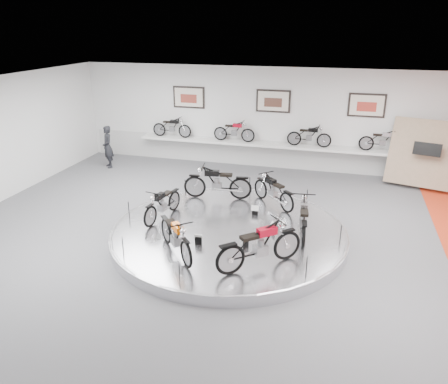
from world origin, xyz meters
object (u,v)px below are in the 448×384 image
(bike_c, at_px, (217,182))
(bike_d, at_px, (162,203))
(bike_b, at_px, (273,191))
(bike_e, at_px, (176,236))
(bike_f, at_px, (260,245))
(display_platform, at_px, (229,234))
(bike_a, at_px, (304,217))
(visitor, at_px, (108,147))
(shelf, at_px, (270,145))

(bike_c, height_order, bike_d, bike_c)
(bike_b, xyz_separation_m, bike_e, (-1.74, -3.67, 0.02))
(bike_b, bearing_deg, bike_f, 137.56)
(display_platform, height_order, bike_a, bike_a)
(visitor, bearing_deg, bike_f, 4.40)
(display_platform, distance_m, bike_b, 2.25)
(bike_b, distance_m, bike_e, 4.06)
(bike_a, xyz_separation_m, bike_b, (-1.10, 1.81, -0.03))
(shelf, distance_m, bike_d, 6.56)
(bike_a, height_order, bike_c, bike_c)
(bike_d, bearing_deg, bike_b, 131.88)
(bike_e, distance_m, bike_f, 2.05)
(bike_b, height_order, bike_f, bike_f)
(visitor, bearing_deg, bike_d, -1.49)
(bike_e, relative_size, bike_f, 0.89)
(bike_e, bearing_deg, shelf, 131.59)
(bike_d, relative_size, bike_e, 0.93)
(bike_d, bearing_deg, bike_a, 99.77)
(bike_a, bearing_deg, bike_d, 82.97)
(display_platform, relative_size, bike_a, 3.71)
(shelf, xyz_separation_m, visitor, (-6.40, -1.54, -0.14))
(bike_e, height_order, visitor, visitor)
(shelf, height_order, visitor, visitor)
(bike_a, distance_m, bike_f, 2.05)
(bike_c, bearing_deg, bike_a, 138.37)
(bike_f, bearing_deg, shelf, 56.17)
(bike_d, xyz_separation_m, bike_e, (1.14, -1.86, 0.03))
(bike_b, relative_size, bike_c, 0.89)
(visitor, bearing_deg, bike_a, 16.10)
(bike_b, xyz_separation_m, bike_d, (-2.88, -1.81, -0.02))
(bike_a, xyz_separation_m, bike_d, (-3.98, -0.00, -0.05))
(display_platform, distance_m, bike_e, 2.01)
(bike_e, bearing_deg, bike_f, 46.71)
(bike_b, xyz_separation_m, visitor, (-7.28, 2.89, 0.08))
(bike_c, xyz_separation_m, bike_e, (0.06, -3.75, -0.05))
(bike_c, relative_size, bike_f, 0.98)
(shelf, xyz_separation_m, bike_b, (0.88, -4.43, -0.22))
(display_platform, relative_size, bike_b, 3.92)
(shelf, bearing_deg, bike_a, -72.39)
(bike_a, relative_size, bike_f, 0.91)
(bike_a, bearing_deg, bike_e, 116.16)
(visitor, bearing_deg, bike_c, 18.23)
(display_platform, xyz_separation_m, bike_a, (1.98, 0.16, 0.66))
(bike_e, bearing_deg, bike_d, 169.08)
(shelf, distance_m, bike_c, 4.45)
(shelf, relative_size, bike_d, 7.01)
(bike_b, height_order, bike_e, bike_e)
(bike_d, height_order, bike_e, bike_e)
(display_platform, xyz_separation_m, shelf, (0.00, 6.40, 0.85))
(display_platform, distance_m, visitor, 8.07)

